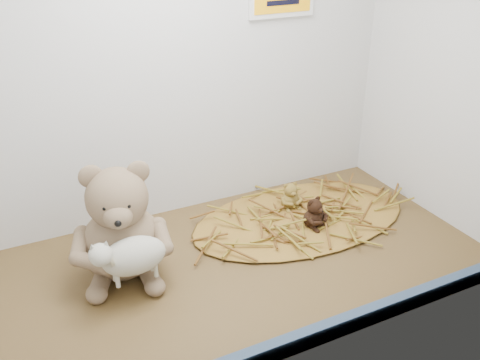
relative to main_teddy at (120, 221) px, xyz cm
name	(u,v)px	position (x,y,z in cm)	size (l,w,h in cm)	color
alcove_shell	(204,62)	(20.64, 0.53, 31.70)	(120.40, 60.20, 90.40)	#483219
front_rail	(291,344)	(20.64, -37.27, -11.50)	(119.28, 2.20, 3.60)	#354865
straw_bed	(301,217)	(47.40, 2.01, -12.71)	(59.99, 34.84, 1.16)	brown
main_teddy	(120,221)	(0.00, 0.00, 0.00)	(21.44, 22.63, 26.59)	#8B6F55
toy_lamb	(134,256)	(0.00, -9.53, -3.13)	(17.25, 10.53, 11.15)	#BAB9A7
mini_teddy_tan	(290,194)	(47.23, 7.45, -8.46)	(5.93, 6.26, 7.35)	olive
mini_teddy_brown	(314,211)	(47.56, -3.43, -8.16)	(6.41, 6.77, 7.95)	black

